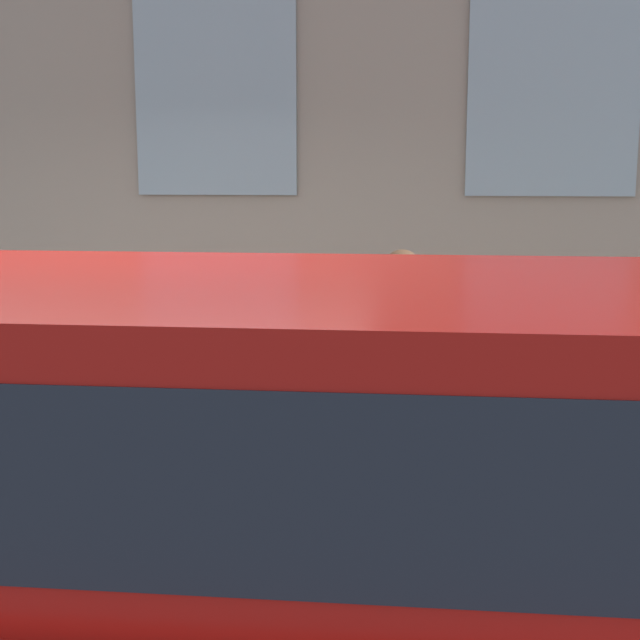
# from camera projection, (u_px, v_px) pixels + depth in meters

# --- Properties ---
(ground_plane) EXTENTS (80.00, 80.00, 0.00)m
(ground_plane) POSITION_uv_depth(u_px,v_px,m) (105.00, 597.00, 4.30)
(ground_plane) COLOR #47474C
(sidewalk) EXTENTS (2.67, 60.00, 0.15)m
(sidewalk) POSITION_uv_depth(u_px,v_px,m) (177.00, 484.00, 5.60)
(sidewalk) COLOR #A8A093
(sidewalk) RESTS_ON ground_plane
(fire_hydrant) EXTENTS (0.31, 0.43, 0.67)m
(fire_hydrant) POSITION_uv_depth(u_px,v_px,m) (232.00, 461.00, 4.76)
(fire_hydrant) COLOR gold
(fire_hydrant) RESTS_ON sidewalk
(person) EXTENTS (0.35, 0.23, 1.43)m
(person) POSITION_uv_depth(u_px,v_px,m) (401.00, 347.00, 5.17)
(person) COLOR navy
(person) RESTS_ON sidewalk
(parked_truck_red_near) EXTENTS (1.83, 4.98, 1.72)m
(parked_truck_red_near) POSITION_uv_depth(u_px,v_px,m) (193.00, 500.00, 2.84)
(parked_truck_red_near) COLOR black
(parked_truck_red_near) RESTS_ON ground_plane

